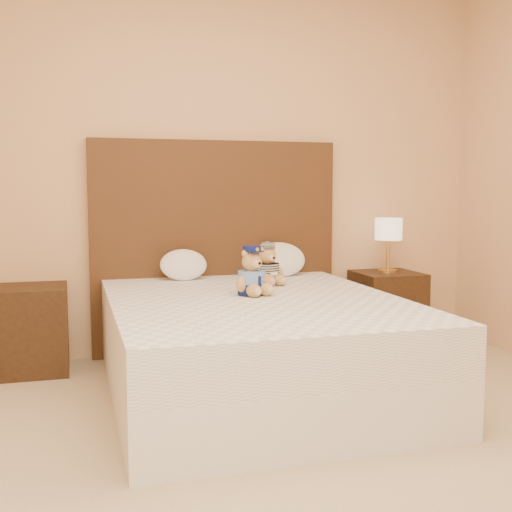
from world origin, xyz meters
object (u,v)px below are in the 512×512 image
at_px(nightstand_right, 387,309).
at_px(lamp, 389,232).
at_px(teddy_prisoner, 267,265).
at_px(nightstand_left, 31,329).
at_px(bed, 255,345).
at_px(pillow_right, 280,258).
at_px(pillow_left, 183,263).
at_px(teddy_police, 252,271).

relative_size(nightstand_right, lamp, 1.38).
relative_size(lamp, teddy_prisoner, 1.55).
bearing_deg(nightstand_left, bed, -32.62).
distance_m(lamp, pillow_right, 0.84).
height_order(nightstand_left, pillow_left, pillow_left).
relative_size(lamp, teddy_police, 1.42).
distance_m(nightstand_right, teddy_prisoner, 1.17).
bearing_deg(teddy_prisoner, pillow_right, 41.72).
distance_m(nightstand_left, pillow_right, 1.72).
relative_size(teddy_police, pillow_right, 0.77).
bearing_deg(lamp, bed, -147.38).
relative_size(bed, teddy_police, 7.12).
bearing_deg(nightstand_left, teddy_prisoner, -13.53).
relative_size(pillow_left, pillow_right, 0.87).
height_order(teddy_police, pillow_right, teddy_police).
height_order(lamp, pillow_left, lamp).
bearing_deg(nightstand_right, teddy_police, -150.71).
height_order(teddy_prisoner, pillow_left, teddy_prisoner).
relative_size(nightstand_left, pillow_left, 1.73).
height_order(teddy_prisoner, pillow_right, pillow_right).
bearing_deg(bed, teddy_prisoner, 64.81).
xyz_separation_m(pillow_left, pillow_right, (0.69, 0.00, 0.02)).
relative_size(teddy_prisoner, pillow_left, 0.81).
distance_m(pillow_left, pillow_right, 0.69).
height_order(nightstand_right, pillow_left, pillow_left).
bearing_deg(pillow_left, pillow_right, 0.00).
relative_size(bed, nightstand_left, 3.64).
bearing_deg(bed, teddy_police, 84.07).
bearing_deg(nightstand_right, bed, -147.38).
xyz_separation_m(nightstand_right, teddy_police, (-1.24, -0.70, 0.42)).
bearing_deg(nightstand_left, nightstand_right, 0.00).
bearing_deg(bed, nightstand_left, 147.38).
xyz_separation_m(nightstand_right, pillow_left, (-1.51, 0.03, 0.39)).
distance_m(nightstand_right, lamp, 0.57).
relative_size(bed, pillow_right, 5.46).
relative_size(bed, nightstand_right, 3.64).
bearing_deg(pillow_left, teddy_prisoner, -38.75).
bearing_deg(lamp, nightstand_left, 180.00).
distance_m(nightstand_right, pillow_left, 1.56).
relative_size(nightstand_right, pillow_right, 1.50).
bearing_deg(nightstand_right, pillow_left, 178.87).
bearing_deg(nightstand_left, pillow_right, 1.03).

